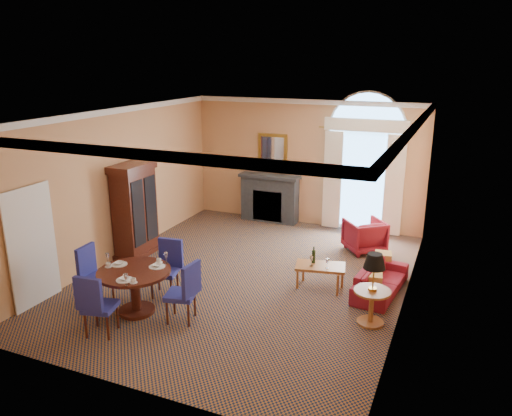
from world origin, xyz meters
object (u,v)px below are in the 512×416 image
at_px(dining_table, 135,282).
at_px(armchair, 364,236).
at_px(coffee_table, 320,267).
at_px(armoire, 135,212).
at_px(sofa, 381,280).
at_px(side_table, 373,281).

xyz_separation_m(dining_table, armchair, (3.00, 4.35, -0.20)).
bearing_deg(coffee_table, armoire, 166.70).
relative_size(armchair, coffee_table, 0.80).
xyz_separation_m(dining_table, sofa, (3.70, 2.40, -0.33)).
xyz_separation_m(armchair, coffee_table, (-0.39, -2.22, 0.06)).
bearing_deg(dining_table, armoire, 125.54).
height_order(sofa, side_table, side_table).
bearing_deg(side_table, armchair, 103.25).
xyz_separation_m(sofa, side_table, (0.05, -1.21, 0.52)).
distance_m(armchair, coffee_table, 2.26).
relative_size(dining_table, coffee_table, 1.23).
bearing_deg(armoire, armchair, 25.19).
xyz_separation_m(dining_table, coffee_table, (2.61, 2.13, -0.14)).
bearing_deg(armchair, side_table, 64.18).
bearing_deg(armchair, sofa, 70.55).
bearing_deg(armoire, sofa, 2.18).
bearing_deg(armoire, coffee_table, -0.96).
xyz_separation_m(sofa, armchair, (-0.70, 1.95, 0.12)).
height_order(coffee_table, side_table, side_table).
distance_m(dining_table, coffee_table, 3.37).
height_order(armchair, coffee_table, coffee_table).
bearing_deg(dining_table, side_table, 17.56).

